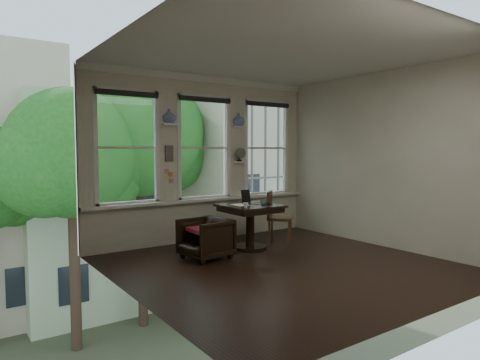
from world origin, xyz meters
TOP-DOWN VIEW (x-y plane):
  - ground at (0.00, 0.00)m, footprint 4.50×4.50m
  - ceiling at (0.00, 0.00)m, footprint 4.50×4.50m
  - wall_back at (0.00, 2.25)m, footprint 4.50×0.00m
  - wall_front at (0.00, -2.25)m, footprint 4.50×0.00m
  - wall_left at (-2.25, 0.00)m, footprint 0.00×4.50m
  - wall_right at (2.25, 0.00)m, footprint 0.00×4.50m
  - window_left at (-1.45, 2.25)m, footprint 1.10×0.12m
  - window_center at (0.00, 2.25)m, footprint 1.10×0.12m
  - window_right at (1.45, 2.25)m, footprint 1.10×0.12m
  - shelf_left at (-0.72, 2.15)m, footprint 0.26×0.16m
  - shelf_right at (0.72, 2.15)m, footprint 0.26×0.16m
  - intercom at (-0.72, 2.18)m, footprint 0.14×0.06m
  - sticky_notes at (-0.72, 2.19)m, footprint 0.16×0.01m
  - desk_fan at (0.72, 2.13)m, footprint 0.20×0.20m
  - vase_left at (-0.72, 2.15)m, footprint 0.24×0.24m
  - vase_right at (0.72, 2.15)m, footprint 0.24×0.24m
  - table at (0.24, 1.11)m, footprint 0.90×0.90m
  - armchair_left at (-0.70, 0.98)m, footprint 0.76×0.74m
  - cushion_red at (-0.70, 0.98)m, footprint 0.45×0.45m
  - side_chair_right at (0.94, 1.17)m, footprint 0.59×0.59m
  - laptop at (0.48, 1.04)m, footprint 0.41×0.36m
  - mug at (-0.05, 0.84)m, footprint 0.10×0.10m
  - drinking_glass at (0.38, 0.93)m, footprint 0.13×0.13m
  - tablet at (0.36, 1.40)m, footprint 0.17×0.10m
  - papers at (0.07, 1.17)m, footprint 0.22×0.30m

SIDE VIEW (x-z plane):
  - ground at x=0.00m, z-range 0.00..0.00m
  - armchair_left at x=-0.70m, z-range 0.00..0.62m
  - table at x=0.24m, z-range 0.00..0.75m
  - cushion_red at x=-0.70m, z-range 0.42..0.48m
  - side_chair_right at x=0.94m, z-range 0.00..0.92m
  - papers at x=0.07m, z-range 0.75..0.75m
  - laptop at x=0.48m, z-range 0.75..0.78m
  - mug at x=-0.05m, z-range 0.75..0.83m
  - drinking_glass at x=0.38m, z-range 0.75..0.85m
  - tablet at x=0.36m, z-range 0.75..0.97m
  - sticky_notes at x=-0.72m, z-range 1.13..1.37m
  - wall_back at x=0.00m, z-range -0.75..3.75m
  - wall_front at x=0.00m, z-range -0.75..3.75m
  - wall_left at x=-2.25m, z-range -0.75..3.75m
  - wall_right at x=2.25m, z-range -0.75..3.75m
  - desk_fan at x=0.72m, z-range 1.41..1.65m
  - intercom at x=-0.72m, z-range 1.46..1.74m
  - window_left at x=-1.45m, z-range 0.75..2.65m
  - window_center at x=0.00m, z-range 0.75..2.65m
  - window_right at x=1.45m, z-range 0.75..2.65m
  - shelf_left at x=-0.72m, z-range 2.08..2.12m
  - shelf_right at x=0.72m, z-range 2.08..2.12m
  - vase_left at x=-0.72m, z-range 2.12..2.36m
  - vase_right at x=0.72m, z-range 2.12..2.36m
  - ceiling at x=0.00m, z-range 3.00..3.00m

